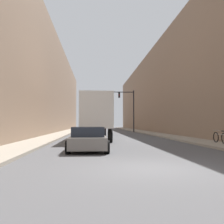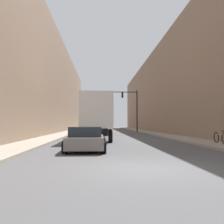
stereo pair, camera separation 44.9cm
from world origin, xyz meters
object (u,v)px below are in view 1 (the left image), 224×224
object	(u,v)px
semi_truck	(96,116)
sedan_car	(88,139)
parked_bicycle	(220,137)
traffic_signal_gantry	(123,103)

from	to	relation	value
semi_truck	sedan_car	size ratio (longest dim) A/B	3.27
sedan_car	parked_bicycle	distance (m)	9.00
semi_truck	parked_bicycle	world-z (taller)	semi_truck
parked_bicycle	sedan_car	bearing A→B (deg)	-164.42
sedan_car	traffic_signal_gantry	size ratio (longest dim) A/B	0.57
traffic_signal_gantry	parked_bicycle	bearing A→B (deg)	-82.41
sedan_car	parked_bicycle	world-z (taller)	sedan_car
sedan_car	parked_bicycle	size ratio (longest dim) A/B	2.32
sedan_car	semi_truck	bearing A→B (deg)	87.53
sedan_car	traffic_signal_gantry	xyz separation A→B (m)	(5.28, 27.83, 4.24)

